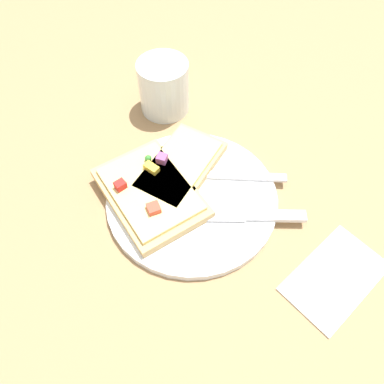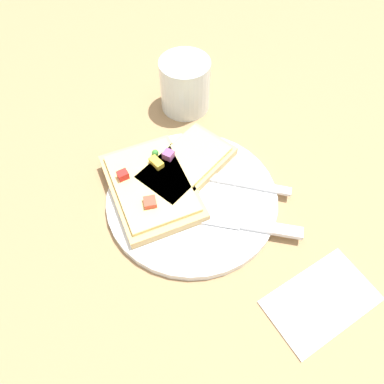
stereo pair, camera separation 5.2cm
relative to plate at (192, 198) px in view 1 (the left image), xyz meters
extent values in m
plane|color=#9E7A51|center=(0.00, 0.00, -0.01)|extent=(4.00, 4.00, 0.00)
cylinder|color=white|center=(0.00, 0.00, 0.00)|extent=(0.24, 0.24, 0.01)
cube|color=silver|center=(0.08, -0.02, 0.01)|extent=(0.10, 0.10, 0.01)
cube|color=silver|center=(0.01, 0.04, 0.01)|extent=(0.06, 0.06, 0.01)
cube|color=silver|center=(-0.01, 0.08, 0.01)|extent=(0.02, 0.02, 0.00)
cube|color=silver|center=(-0.02, 0.07, 0.01)|extent=(0.02, 0.02, 0.00)
cube|color=silver|center=(-0.02, 0.07, 0.01)|extent=(0.02, 0.02, 0.00)
cube|color=silver|center=(-0.03, 0.06, 0.01)|extent=(0.02, 0.02, 0.00)
cube|color=silver|center=(0.06, -0.10, 0.01)|extent=(0.07, 0.07, 0.01)
cube|color=silver|center=(-0.02, -0.03, 0.01)|extent=(0.11, 0.11, 0.00)
cube|color=tan|center=(-0.04, 0.04, 0.01)|extent=(0.14, 0.17, 0.01)
cube|color=#E5CC7A|center=(-0.04, 0.04, 0.02)|extent=(0.12, 0.15, 0.01)
cube|color=red|center=(-0.07, 0.07, 0.03)|extent=(0.01, 0.01, 0.01)
cube|color=#D14733|center=(-0.06, 0.01, 0.03)|extent=(0.02, 0.02, 0.01)
sphere|color=#388433|center=(-0.01, 0.08, 0.03)|extent=(0.01, 0.01, 0.01)
cube|color=tan|center=(0.02, 0.05, 0.01)|extent=(0.17, 0.13, 0.01)
cube|color=#E5CC7A|center=(0.02, 0.05, 0.02)|extent=(0.15, 0.11, 0.01)
cube|color=#934C8E|center=(0.00, 0.06, 0.03)|extent=(0.02, 0.02, 0.01)
cube|color=yellow|center=(-0.02, 0.06, 0.03)|extent=(0.01, 0.02, 0.01)
sphere|color=tan|center=(-0.05, 0.04, 0.01)|extent=(0.01, 0.01, 0.01)
sphere|color=tan|center=(0.01, 0.00, 0.01)|extent=(0.01, 0.01, 0.01)
cylinder|color=silver|center=(0.10, 0.18, 0.04)|extent=(0.08, 0.08, 0.09)
cube|color=white|center=(0.06, -0.21, 0.00)|extent=(0.13, 0.08, 0.01)
camera|label=1|loc=(-0.20, -0.22, 0.45)|focal=35.00mm
camera|label=2|loc=(-0.16, -0.25, 0.45)|focal=35.00mm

